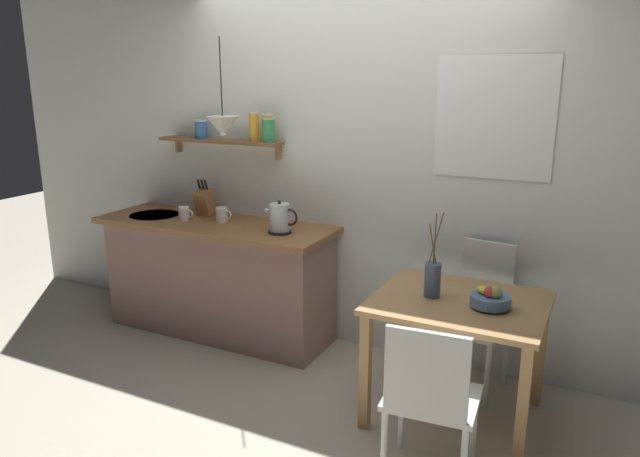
# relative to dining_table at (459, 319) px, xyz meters

# --- Properties ---
(ground_plane) EXTENTS (14.00, 14.00, 0.00)m
(ground_plane) POSITION_rel_dining_table_xyz_m (-0.91, 0.02, -0.61)
(ground_plane) COLOR #BCB29E
(back_wall) EXTENTS (6.80, 0.11, 2.70)m
(back_wall) POSITION_rel_dining_table_xyz_m (-0.70, 0.67, 0.74)
(back_wall) COLOR silver
(back_wall) RESTS_ON ground_plane
(kitchen_counter) EXTENTS (1.83, 0.63, 0.88)m
(kitchen_counter) POSITION_rel_dining_table_xyz_m (-1.91, 0.34, -0.16)
(kitchen_counter) COLOR gray
(kitchen_counter) RESTS_ON ground_plane
(wall_shelf) EXTENTS (1.02, 0.20, 0.34)m
(wall_shelf) POSITION_rel_dining_table_xyz_m (-1.82, 0.51, 0.90)
(wall_shelf) COLOR brown
(dining_table) EXTENTS (0.94, 0.79, 0.72)m
(dining_table) POSITION_rel_dining_table_xyz_m (0.00, 0.00, 0.00)
(dining_table) COLOR tan
(dining_table) RESTS_ON ground_plane
(dining_chair_near) EXTENTS (0.46, 0.42, 0.85)m
(dining_chair_near) POSITION_rel_dining_table_xyz_m (0.03, -0.66, -0.13)
(dining_chair_near) COLOR white
(dining_chair_near) RESTS_ON ground_plane
(dining_chair_far) EXTENTS (0.44, 0.45, 0.92)m
(dining_chair_far) POSITION_rel_dining_table_xyz_m (0.03, 0.44, -0.11)
(dining_chair_far) COLOR silver
(dining_chair_far) RESTS_ON ground_plane
(fruit_bowl) EXTENTS (0.22, 0.22, 0.13)m
(fruit_bowl) POSITION_rel_dining_table_xyz_m (0.17, -0.04, 0.17)
(fruit_bowl) COLOR #51759E
(fruit_bowl) RESTS_ON dining_table
(twig_vase) EXTENTS (0.09, 0.09, 0.49)m
(twig_vase) POSITION_rel_dining_table_xyz_m (-0.16, -0.02, 0.22)
(twig_vase) COLOR #475675
(twig_vase) RESTS_ON dining_table
(electric_kettle) EXTENTS (0.25, 0.16, 0.23)m
(electric_kettle) POSITION_rel_dining_table_xyz_m (-1.32, 0.28, 0.37)
(electric_kettle) COLOR black
(electric_kettle) RESTS_ON kitchen_counter
(knife_block) EXTENTS (0.12, 0.16, 0.29)m
(knife_block) POSITION_rel_dining_table_xyz_m (-2.09, 0.45, 0.38)
(knife_block) COLOR #9E6B3D
(knife_block) RESTS_ON kitchen_counter
(coffee_mug_by_sink) EXTENTS (0.12, 0.08, 0.10)m
(coffee_mug_by_sink) POSITION_rel_dining_table_xyz_m (-2.14, 0.27, 0.32)
(coffee_mug_by_sink) COLOR white
(coffee_mug_by_sink) RESTS_ON kitchen_counter
(coffee_mug_spare) EXTENTS (0.13, 0.09, 0.11)m
(coffee_mug_spare) POSITION_rel_dining_table_xyz_m (-1.86, 0.36, 0.33)
(coffee_mug_spare) COLOR white
(coffee_mug_spare) RESTS_ON kitchen_counter
(pendant_lamp) EXTENTS (0.23, 0.23, 0.66)m
(pendant_lamp) POSITION_rel_dining_table_xyz_m (-1.74, 0.24, 0.99)
(pendant_lamp) COLOR black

